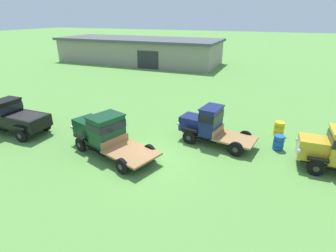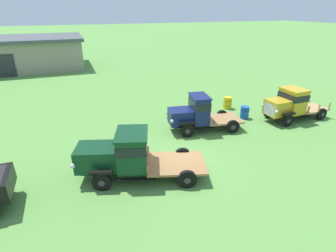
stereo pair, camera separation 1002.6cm
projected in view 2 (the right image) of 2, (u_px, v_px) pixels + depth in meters
ground_plane at (180, 164)px, 12.57m from camera, size 240.00×240.00×0.00m
vintage_truck_second_in_line at (127, 154)px, 11.20m from camera, size 5.84×3.38×2.13m
vintage_truck_midrow_center at (197, 113)px, 15.58m from camera, size 4.67×2.44×2.19m
vintage_truck_far_side at (290, 104)px, 17.05m from camera, size 4.64×2.00×2.13m
oil_drum_beside_row at (245, 112)px, 17.60m from camera, size 0.59×0.59×0.83m
oil_drum_near_fence at (228, 103)px, 19.33m from camera, size 0.63×0.63×0.87m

